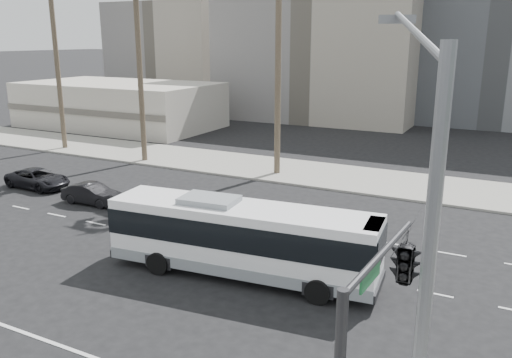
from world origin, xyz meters
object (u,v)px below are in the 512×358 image
Objects in this scene: streetlight_corner at (416,298)px; traffic_signal at (400,277)px; car_b at (92,194)px; car_a at (168,205)px; car_c at (38,179)px; city_bus at (242,237)px.

traffic_signal is at bearing 88.52° from streetlight_corner.
car_b is 0.38× the size of streetlight_corner.
car_c is at bearing 82.65° from car_a.
car_c is (-11.70, 1.13, -0.19)m from car_a.
car_b is at bearing -98.12° from car_c.
city_bus reaches higher than car_c.
city_bus is 12.45m from traffic_signal.
traffic_signal is at bearing -116.12° from car_c.
traffic_signal is (21.23, -13.15, 4.75)m from car_b.
car_c is (-5.89, 0.99, 0.01)m from car_b.
car_b is 0.83× the size of car_c.
streetlight_corner reaches higher than car_c.
city_bus is at bearing -104.98° from car_c.
car_b is 0.60× the size of traffic_signal.
streetlight_corner is (8.85, -10.26, 4.11)m from city_bus.
streetlight_corner is at bearing -54.78° from city_bus.
car_a reaches higher than car_b.
streetlight_corner is at bearing -118.29° from car_c.
car_b is at bearing 151.76° from traffic_signal.
city_bus is 1.83× the size of traffic_signal.
car_b is (-12.99, 4.57, -1.12)m from city_bus.
car_c is at bearing 77.79° from car_b.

